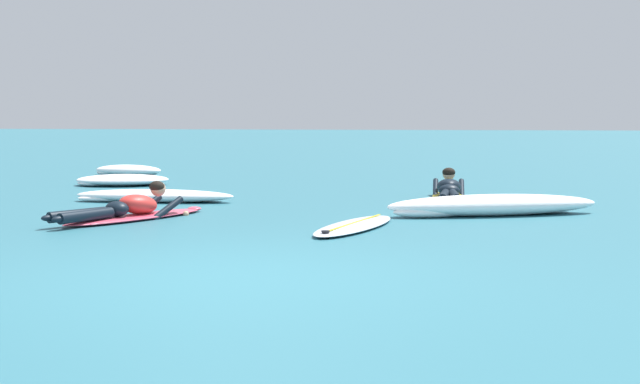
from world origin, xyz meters
TOP-DOWN VIEW (x-y plane):
  - ground_plane at (0.00, 10.00)m, footprint 120.00×120.00m
  - surfer_near at (-2.37, 3.68)m, footprint 1.57×2.46m
  - surfer_far at (1.81, 7.09)m, footprint 0.55×2.54m
  - drifting_surfboard at (0.65, 3.27)m, footprint 1.12×2.26m
  - whitewater_front at (-5.42, 11.65)m, footprint 1.73×0.98m
  - whitewater_mid_left at (2.42, 4.93)m, footprint 3.09×1.63m
  - whitewater_mid_right at (-4.55, 9.07)m, footprint 2.01×1.53m
  - whitewater_back at (-2.84, 6.01)m, footprint 2.59×0.72m

SIDE VIEW (x-z plane):
  - ground_plane at x=0.00m, z-range 0.00..0.00m
  - drifting_surfboard at x=0.65m, z-range -0.05..0.11m
  - whitewater_back at x=-2.84m, z-range -0.01..0.20m
  - whitewater_mid_right at x=-4.55m, z-range -0.01..0.21m
  - whitewater_front at x=-5.42m, z-range -0.01..0.24m
  - surfer_near at x=-2.37m, z-range -0.13..0.40m
  - whitewater_mid_left at x=2.42m, z-range -0.01..0.28m
  - surfer_far at x=1.81m, z-range -0.13..0.41m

